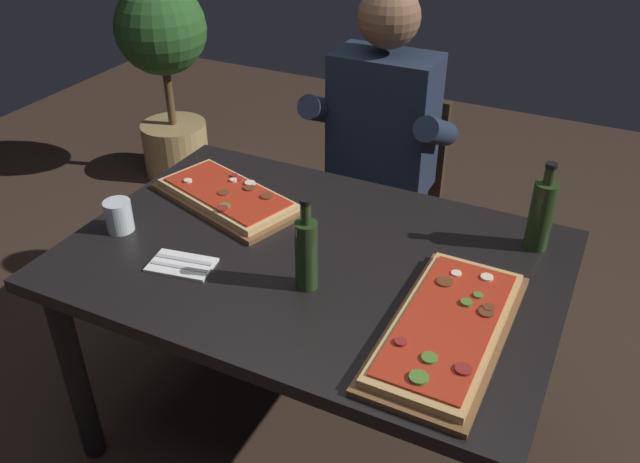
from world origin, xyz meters
name	(u,v)px	position (x,y,z in m)	size (l,w,h in m)	color
ground_plane	(314,430)	(0.00, 0.00, 0.00)	(6.40, 6.40, 0.00)	#38281E
dining_table	(313,281)	(0.00, 0.00, 0.64)	(1.40, 0.96, 0.74)	black
pizza_rectangular_front	(227,196)	(-0.39, 0.15, 0.76)	(0.55, 0.39, 0.05)	brown
pizza_rectangular_left	(448,328)	(0.45, -0.16, 0.76)	(0.28, 0.59, 0.05)	brown
wine_bottle_dark	(541,214)	(0.57, 0.32, 0.85)	(0.07, 0.07, 0.27)	#233819
oil_bottle_amber	(306,252)	(0.05, -0.14, 0.85)	(0.06, 0.06, 0.27)	#233819
tumbler_near_camera	(119,216)	(-0.58, -0.14, 0.79)	(0.08, 0.08, 0.10)	silver
napkin_cutlery_set	(182,265)	(-0.30, -0.21, 0.74)	(0.20, 0.14, 0.01)	white
diner_chair	(386,193)	(-0.09, 0.86, 0.49)	(0.44, 0.44, 0.87)	#3D2B1E
seated_diner	(378,148)	(-0.09, 0.74, 0.74)	(0.53, 0.41, 1.33)	#23232D
potted_plant_corner	(165,63)	(-1.59, 1.39, 0.66)	(0.49, 0.49, 1.09)	tan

